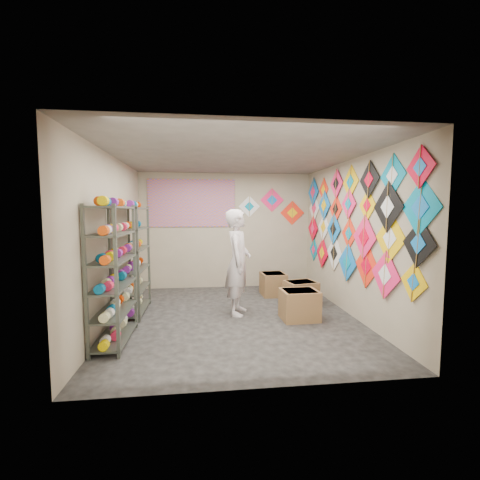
{
  "coord_description": "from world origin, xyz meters",
  "views": [
    {
      "loc": [
        -0.56,
        -5.33,
        1.8
      ],
      "look_at": [
        0.1,
        0.3,
        1.3
      ],
      "focal_mm": 24.0,
      "sensor_mm": 36.0,
      "label": 1
    }
  ],
  "objects": [
    {
      "name": "ground",
      "position": [
        0.0,
        0.0,
        0.0
      ],
      "size": [
        4.5,
        4.5,
        0.0
      ],
      "primitive_type": "plane",
      "color": "black"
    },
    {
      "name": "room_walls",
      "position": [
        0.0,
        0.0,
        1.64
      ],
      "size": [
        4.5,
        4.5,
        4.5
      ],
      "color": "tan",
      "rests_on": "ground"
    },
    {
      "name": "shelf_rack_front",
      "position": [
        -1.78,
        -0.85,
        0.95
      ],
      "size": [
        0.4,
        1.1,
        1.9
      ],
      "primitive_type": "cube",
      "color": "#4C5147",
      "rests_on": "ground"
    },
    {
      "name": "shelf_rack_back",
      "position": [
        -1.78,
        0.45,
        0.95
      ],
      "size": [
        0.4,
        1.1,
        1.9
      ],
      "primitive_type": "cube",
      "color": "#4C5147",
      "rests_on": "ground"
    },
    {
      "name": "string_spools",
      "position": [
        -1.78,
        -0.2,
        1.05
      ],
      "size": [
        0.12,
        2.36,
        0.12
      ],
      "color": "#F32148",
      "rests_on": "ground"
    },
    {
      "name": "kite_wall_display",
      "position": [
        1.98,
        -0.04,
        1.6
      ],
      "size": [
        0.06,
        4.34,
        2.05
      ],
      "color": "#F1B809",
      "rests_on": "room_walls"
    },
    {
      "name": "back_wall_kites",
      "position": [
        1.13,
        2.24,
        1.92
      ],
      "size": [
        1.6,
        0.02,
        0.89
      ],
      "color": "silver",
      "rests_on": "room_walls"
    },
    {
      "name": "poster",
      "position": [
        -0.8,
        2.23,
        2.0
      ],
      "size": [
        2.0,
        0.01,
        1.1
      ],
      "primitive_type": "cube",
      "color": "#7851B0",
      "rests_on": "room_walls"
    },
    {
      "name": "shopkeeper",
      "position": [
        0.05,
        0.17,
        0.92
      ],
      "size": [
        0.87,
        0.75,
        1.84
      ],
      "primitive_type": "imported",
      "rotation": [
        0.0,
        0.0,
        1.33
      ],
      "color": "beige",
      "rests_on": "ground"
    },
    {
      "name": "carton_a",
      "position": [
        1.04,
        -0.24,
        0.25
      ],
      "size": [
        0.61,
        0.52,
        0.5
      ],
      "primitive_type": "cube",
      "rotation": [
        0.0,
        0.0,
        0.03
      ],
      "color": "brown",
      "rests_on": "ground"
    },
    {
      "name": "carton_b",
      "position": [
        1.32,
        0.56,
        0.23
      ],
      "size": [
        0.65,
        0.57,
        0.46
      ],
      "primitive_type": "cube",
      "rotation": [
        0.0,
        0.0,
        0.21
      ],
      "color": "brown",
      "rests_on": "ground"
    },
    {
      "name": "carton_c",
      "position": [
        0.95,
        1.35,
        0.24
      ],
      "size": [
        0.52,
        0.57,
        0.48
      ],
      "primitive_type": "cube",
      "rotation": [
        0.0,
        0.0,
        0.04
      ],
      "color": "brown",
      "rests_on": "ground"
    }
  ]
}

